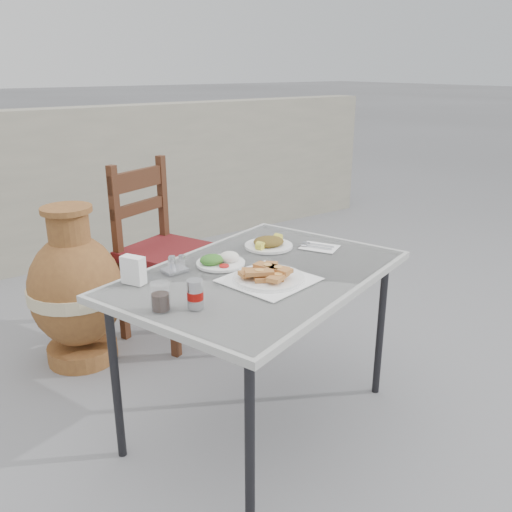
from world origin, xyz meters
TOP-DOWN VIEW (x-y plane):
  - ground at (0.00, 0.00)m, footprint 80.00×80.00m
  - cafe_table at (-0.08, -0.11)m, footprint 1.37×1.12m
  - pide_plate at (-0.12, -0.21)m, footprint 0.36×0.36m
  - salad_rice_plate at (-0.18, 0.05)m, footprint 0.20×0.20m
  - salad_chopped_plate at (0.12, 0.11)m, footprint 0.22×0.22m
  - soda_can at (-0.48, -0.26)m, footprint 0.06×0.06m
  - cola_glass at (-0.58, -0.20)m, footprint 0.07×0.07m
  - napkin_holder at (-0.55, 0.07)m, footprint 0.08×0.10m
  - condiment_caddy at (-0.37, 0.09)m, footprint 0.10×0.08m
  - cutlery_napkin at (0.30, -0.02)m, footprint 0.19×0.20m
  - chair at (-0.02, 0.91)m, footprint 0.58×0.58m
  - terracotta_urn at (-0.53, 0.89)m, footprint 0.49×0.49m
  - back_wall at (0.00, 2.50)m, footprint 6.00×0.25m

SIDE VIEW (x-z plane):
  - ground at x=0.00m, z-range 0.00..0.00m
  - terracotta_urn at x=-0.53m, z-range -0.03..0.82m
  - chair at x=-0.02m, z-range 0.02..1.02m
  - back_wall at x=0.00m, z-range 0.00..1.20m
  - cafe_table at x=-0.08m, z-range 0.31..1.03m
  - cutlery_napkin at x=0.30m, z-range 0.71..0.73m
  - salad_chopped_plate at x=0.12m, z-range 0.71..0.76m
  - salad_rice_plate at x=-0.18m, z-range 0.71..0.76m
  - condiment_caddy at x=-0.37m, z-range 0.71..0.77m
  - pide_plate at x=-0.12m, z-range 0.71..0.78m
  - cola_glass at x=-0.58m, z-range 0.71..0.81m
  - soda_can at x=-0.48m, z-range 0.72..0.82m
  - napkin_holder at x=-0.55m, z-range 0.72..0.82m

